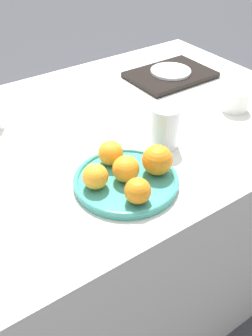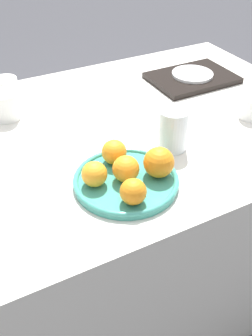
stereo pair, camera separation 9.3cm
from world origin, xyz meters
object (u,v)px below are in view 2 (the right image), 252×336
at_px(orange_4, 94,174).
at_px(serving_tray, 192,78).
at_px(cup_0, 6,106).
at_px(cup_2, 6,88).
at_px(fruit_platter, 126,181).
at_px(orange_2, 114,152).
at_px(orange_1, 133,192).
at_px(water_glass, 173,130).
at_px(side_plate, 192,74).
at_px(orange_0, 126,169).
at_px(orange_3, 159,162).

relative_size(orange_4, serving_tray, 0.21).
xyz_separation_m(cup_0, cup_2, (0.03, 0.14, -0.01)).
xyz_separation_m(fruit_platter, orange_2, (0.01, 0.08, 0.04)).
distance_m(fruit_platter, orange_1, 0.09).
relative_size(serving_tray, cup_0, 3.56).
bearing_deg(orange_2, cup_2, 105.69).
bearing_deg(cup_2, water_glass, -57.72).
relative_size(serving_tray, side_plate, 2.00).
bearing_deg(cup_0, orange_0, -69.30).
height_order(fruit_platter, orange_1, orange_1).
xyz_separation_m(fruit_platter, serving_tray, (0.49, 0.41, -0.00)).
bearing_deg(water_glass, orange_0, -156.41).
height_order(orange_0, water_glass, water_glass).
xyz_separation_m(orange_0, orange_4, (-0.07, 0.02, -0.00)).
height_order(water_glass, serving_tray, water_glass).
xyz_separation_m(orange_2, side_plate, (0.48, 0.34, -0.02)).
bearing_deg(orange_1, serving_tray, 43.81).
xyz_separation_m(orange_0, orange_1, (-0.02, -0.08, -0.00)).
bearing_deg(orange_0, orange_2, 84.90).
bearing_deg(orange_4, orange_3, -14.26).
bearing_deg(fruit_platter, cup_2, 103.19).
relative_size(orange_4, cup_2, 0.75).
height_order(water_glass, cup_0, water_glass).
distance_m(side_plate, cup_0, 0.67).
height_order(fruit_platter, serving_tray, fruit_platter).
relative_size(orange_4, side_plate, 0.41).
height_order(fruit_platter, orange_2, orange_2).
bearing_deg(orange_1, orange_2, 79.06).
distance_m(orange_1, orange_4, 0.11).
xyz_separation_m(orange_4, cup_0, (-0.10, 0.44, -0.00)).
bearing_deg(serving_tray, orange_0, -139.83).
height_order(serving_tray, cup_2, cup_2).
xyz_separation_m(fruit_platter, orange_3, (0.08, -0.02, 0.04)).
distance_m(orange_1, side_plate, 0.71).
xyz_separation_m(orange_1, orange_4, (-0.05, 0.10, 0.00)).
distance_m(water_glass, side_plate, 0.45).
height_order(orange_1, orange_4, same).
relative_size(orange_1, cup_2, 0.74).
xyz_separation_m(orange_0, water_glass, (0.19, 0.08, 0.01)).
distance_m(orange_4, serving_tray, 0.69).
relative_size(orange_3, serving_tray, 0.25).
height_order(serving_tray, cup_0, cup_0).
xyz_separation_m(side_plate, cup_0, (-0.66, 0.04, 0.02)).
relative_size(orange_0, serving_tray, 0.22).
relative_size(orange_0, water_glass, 0.56).
height_order(side_plate, cup_0, cup_0).
distance_m(fruit_platter, side_plate, 0.64).
height_order(orange_2, side_plate, orange_2).
relative_size(fruit_platter, orange_4, 4.21).
bearing_deg(orange_1, cup_2, 99.74).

